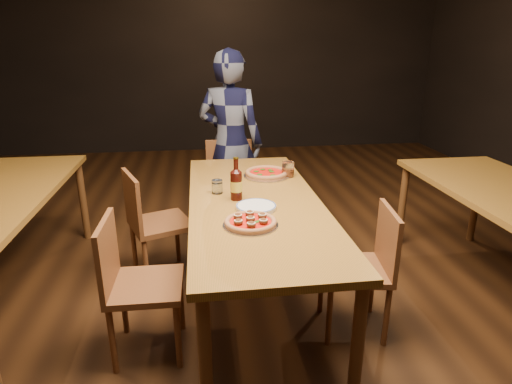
{
  "coord_description": "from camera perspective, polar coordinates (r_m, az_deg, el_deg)",
  "views": [
    {
      "loc": [
        -0.32,
        -2.45,
        1.67
      ],
      "look_at": [
        0.0,
        -0.05,
        0.82
      ],
      "focal_mm": 30.0,
      "sensor_mm": 36.0,
      "label": 1
    }
  ],
  "objects": [
    {
      "name": "pizza_margherita",
      "position": [
        3.1,
        1.4,
        2.51
      ],
      "size": [
        0.33,
        0.33,
        0.04
      ],
      "rotation": [
        0.0,
        0.0,
        -0.22
      ],
      "color": "#B7B7BF",
      "rests_on": "table_main"
    },
    {
      "name": "pizza_meatball",
      "position": [
        2.27,
        -0.74,
        -4.0
      ],
      "size": [
        0.3,
        0.3,
        0.05
      ],
      "rotation": [
        0.0,
        0.0,
        0.19
      ],
      "color": "#B7B7BF",
      "rests_on": "table_main"
    },
    {
      "name": "diner",
      "position": [
        3.87,
        -3.44,
        6.54
      ],
      "size": [
        0.7,
        0.6,
        1.63
      ],
      "primitive_type": "imported",
      "rotation": [
        0.0,
        0.0,
        2.73
      ],
      "color": "black",
      "rests_on": "ground"
    },
    {
      "name": "chair_main_e",
      "position": [
        2.62,
        13.01,
        -9.91
      ],
      "size": [
        0.43,
        0.43,
        0.82
      ],
      "primitive_type": null,
      "rotation": [
        0.0,
        0.0,
        -1.71
      ],
      "color": "brown",
      "rests_on": "ground"
    },
    {
      "name": "chair_end",
      "position": [
        3.78,
        -3.39,
        0.37
      ],
      "size": [
        0.42,
        0.42,
        0.88
      ],
      "primitive_type": null,
      "rotation": [
        0.0,
        0.0,
        -0.02
      ],
      "color": "brown",
      "rests_on": "ground"
    },
    {
      "name": "chair_main_sw",
      "position": [
        3.19,
        -12.6,
        -3.98
      ],
      "size": [
        0.52,
        0.52,
        0.86
      ],
      "primitive_type": null,
      "rotation": [
        0.0,
        0.0,
        1.94
      ],
      "color": "brown",
      "rests_on": "ground"
    },
    {
      "name": "chair_main_nw",
      "position": [
        2.46,
        -14.48,
        -11.86
      ],
      "size": [
        0.4,
        0.4,
        0.84
      ],
      "primitive_type": null,
      "rotation": [
        0.0,
        0.0,
        1.55
      ],
      "color": "brown",
      "rests_on": "ground"
    },
    {
      "name": "water_glass",
      "position": [
        2.75,
        -5.19,
        0.72
      ],
      "size": [
        0.07,
        0.07,
        0.09
      ],
      "primitive_type": "cylinder",
      "color": "white",
      "rests_on": "table_main"
    },
    {
      "name": "table_main",
      "position": [
        2.66,
        -0.14,
        -2.53
      ],
      "size": [
        0.8,
        2.0,
        0.75
      ],
      "color": "brown",
      "rests_on": "ground"
    },
    {
      "name": "room_shell",
      "position": [
        2.47,
        -0.17,
        23.7
      ],
      "size": [
        9.0,
        9.0,
        9.0
      ],
      "color": "black",
      "rests_on": "ground"
    },
    {
      "name": "plate_stack",
      "position": [
        2.49,
        0.01,
        -2.01
      ],
      "size": [
        0.23,
        0.23,
        0.02
      ],
      "primitive_type": "cylinder",
      "color": "white",
      "rests_on": "table_main"
    },
    {
      "name": "ground",
      "position": [
        2.98,
        -0.13,
        -14.74
      ],
      "size": [
        9.0,
        9.0,
        0.0
      ],
      "primitive_type": "plane",
      "color": "black"
    },
    {
      "name": "beer_bottle",
      "position": [
        2.62,
        -2.65,
        0.94
      ],
      "size": [
        0.07,
        0.07,
        0.26
      ],
      "rotation": [
        0.0,
        0.0,
        0.27
      ],
      "color": "black",
      "rests_on": "table_main"
    },
    {
      "name": "amber_glass",
      "position": [
        3.09,
        4.28,
        3.03
      ],
      "size": [
        0.09,
        0.09,
        0.11
      ],
      "primitive_type": "cylinder",
      "color": "#8F3B10",
      "rests_on": "table_main"
    }
  ]
}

